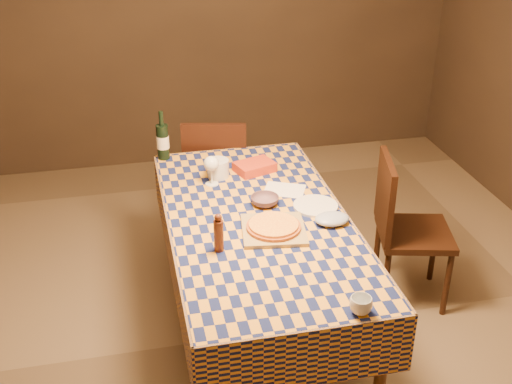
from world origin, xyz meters
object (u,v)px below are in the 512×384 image
at_px(dining_table, 258,231).
at_px(chair_far, 216,173).
at_px(pizza, 274,226).
at_px(wine_bottle, 163,141).
at_px(cutting_board, 274,230).
at_px(chair_right, 402,223).
at_px(white_plate, 316,206).
at_px(bowl, 265,201).

xyz_separation_m(dining_table, chair_far, (-0.05, 1.08, -0.17)).
height_order(pizza, wine_bottle, wine_bottle).
height_order(dining_table, cutting_board, cutting_board).
distance_m(pizza, chair_far, 1.26).
distance_m(dining_table, wine_bottle, 0.97).
height_order(chair_far, chair_right, same).
xyz_separation_m(dining_table, white_plate, (0.33, 0.05, 0.08)).
bearing_deg(pizza, wine_bottle, 114.47).
distance_m(dining_table, pizza, 0.19).
relative_size(bowl, chair_right, 0.16).
bearing_deg(cutting_board, chair_right, 20.48).
bearing_deg(chair_far, white_plate, -69.57).
distance_m(cutting_board, bowl, 0.28).
bearing_deg(dining_table, bowl, 63.71).
relative_size(chair_far, chair_right, 1.00).
relative_size(white_plate, chair_right, 0.26).
relative_size(cutting_board, wine_bottle, 1.01).
bearing_deg(cutting_board, wine_bottle, 114.47).
bearing_deg(cutting_board, chair_far, 94.68).
xyz_separation_m(pizza, chair_far, (-0.10, 1.22, -0.28)).
bearing_deg(wine_bottle, chair_far, 31.31).
height_order(wine_bottle, white_plate, wine_bottle).
relative_size(pizza, chair_far, 0.37).
bearing_deg(chair_far, dining_table, -87.19).
height_order(dining_table, wine_bottle, wine_bottle).
distance_m(cutting_board, white_plate, 0.34).
xyz_separation_m(pizza, wine_bottle, (-0.46, 1.01, 0.08)).
relative_size(cutting_board, white_plate, 1.31).
xyz_separation_m(white_plate, chair_far, (-0.38, 1.03, -0.25)).
height_order(wine_bottle, chair_right, wine_bottle).
distance_m(bowl, chair_far, 0.99).
distance_m(dining_table, bowl, 0.18).
distance_m(white_plate, chair_far, 1.12).
bearing_deg(chair_right, dining_table, -168.98).
distance_m(dining_table, white_plate, 0.34).
bearing_deg(white_plate, pizza, -144.97).
bearing_deg(pizza, white_plate, 35.03).
height_order(cutting_board, chair_far, chair_far).
relative_size(dining_table, bowl, 12.03).
relative_size(dining_table, white_plate, 7.63).
distance_m(pizza, bowl, 0.28).
xyz_separation_m(cutting_board, pizza, (0.00, 0.00, 0.02)).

